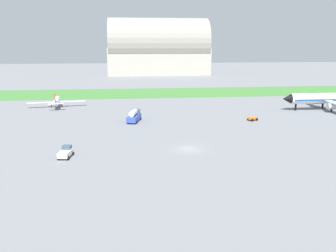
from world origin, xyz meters
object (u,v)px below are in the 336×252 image
at_px(airplane_taxiing_turboprop, 56,101).
at_px(fuel_truck_near_gate, 134,116).
at_px(airplane_parked_jet_far, 325,98).
at_px(baggage_cart_by_runway, 252,118).
at_px(pushback_tug_midfield, 66,152).

bearing_deg(airplane_taxiing_turboprop, fuel_truck_near_gate, -142.81).
height_order(airplane_parked_jet_far, fuel_truck_near_gate, airplane_parked_jet_far).
xyz_separation_m(airplane_taxiing_turboprop, baggage_cart_by_runway, (55.72, -25.49, -1.39)).
bearing_deg(pushback_tug_midfield, airplane_parked_jet_far, -54.33).
bearing_deg(airplane_parked_jet_far, pushback_tug_midfield, 28.35).
bearing_deg(airplane_taxiing_turboprop, baggage_cart_by_runway, -123.66).
relative_size(fuel_truck_near_gate, pushback_tug_midfield, 1.81).
relative_size(airplane_parked_jet_far, baggage_cart_by_runway, 9.57).
xyz_separation_m(airplane_taxiing_turboprop, fuel_truck_near_gate, (24.50, -23.44, -0.38)).
distance_m(fuel_truck_near_gate, baggage_cart_by_runway, 31.30).
xyz_separation_m(airplane_parked_jet_far, pushback_tug_midfield, (-70.89, -37.09, -2.63)).
bearing_deg(pushback_tug_midfield, fuel_truck_near_gate, -16.62).
bearing_deg(baggage_cart_by_runway, fuel_truck_near_gate, -29.31).
bearing_deg(baggage_cart_by_runway, airplane_taxiing_turboprop, -50.13).
height_order(airplane_parked_jet_far, baggage_cart_by_runway, airplane_parked_jet_far).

